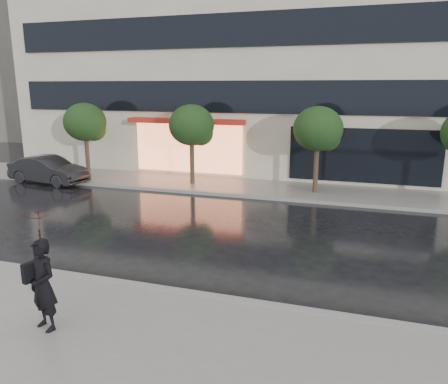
% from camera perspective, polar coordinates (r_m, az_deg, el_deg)
% --- Properties ---
extents(ground, '(120.00, 120.00, 0.00)m').
position_cam_1_polar(ground, '(11.90, -8.71, -10.43)').
color(ground, black).
rests_on(ground, ground).
extents(sidewalk_near, '(60.00, 4.50, 0.12)m').
position_cam_1_polar(sidewalk_near, '(9.42, -17.94, -17.47)').
color(sidewalk_near, slate).
rests_on(sidewalk_near, ground).
extents(sidewalk_far, '(60.00, 3.50, 0.12)m').
position_cam_1_polar(sidewalk_far, '(21.08, 3.71, 0.57)').
color(sidewalk_far, slate).
rests_on(sidewalk_far, ground).
extents(curb_near, '(60.00, 0.25, 0.14)m').
position_cam_1_polar(curb_near, '(11.07, -11.07, -12.05)').
color(curb_near, gray).
rests_on(curb_near, ground).
extents(curb_far, '(60.00, 0.25, 0.14)m').
position_cam_1_polar(curb_far, '(19.43, 2.45, -0.51)').
color(curb_far, gray).
rests_on(curb_far, ground).
extents(office_building, '(30.00, 12.76, 18.00)m').
position_cam_1_polar(office_building, '(28.40, 8.14, 22.00)').
color(office_building, beige).
rests_on(office_building, ground).
extents(bg_building_left, '(14.00, 10.00, 12.00)m').
position_cam_1_polar(bg_building_left, '(48.59, -25.70, 13.75)').
color(bg_building_left, '#59544F').
rests_on(bg_building_left, ground).
extents(tree_far_west, '(2.20, 2.20, 3.99)m').
position_cam_1_polar(tree_far_west, '(24.20, -17.54, 8.53)').
color(tree_far_west, '#33261C').
rests_on(tree_far_west, ground).
extents(tree_mid_west, '(2.20, 2.20, 3.99)m').
position_cam_1_polar(tree_mid_west, '(21.32, -4.08, 8.51)').
color(tree_mid_west, '#33261C').
rests_on(tree_mid_west, ground).
extents(tree_mid_east, '(2.20, 2.20, 3.99)m').
position_cam_1_polar(tree_mid_east, '(19.89, 12.34, 7.86)').
color(tree_mid_east, '#33261C').
rests_on(tree_mid_east, ground).
extents(parked_car, '(4.37, 1.96, 1.39)m').
position_cam_1_polar(parked_car, '(23.84, -21.98, 2.69)').
color(parked_car, black).
rests_on(parked_car, ground).
extents(pedestrian_with_umbrella, '(1.10, 1.11, 2.47)m').
position_cam_1_polar(pedestrian_with_umbrella, '(9.14, -22.82, -7.84)').
color(pedestrian_with_umbrella, black).
rests_on(pedestrian_with_umbrella, sidewalk_near).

